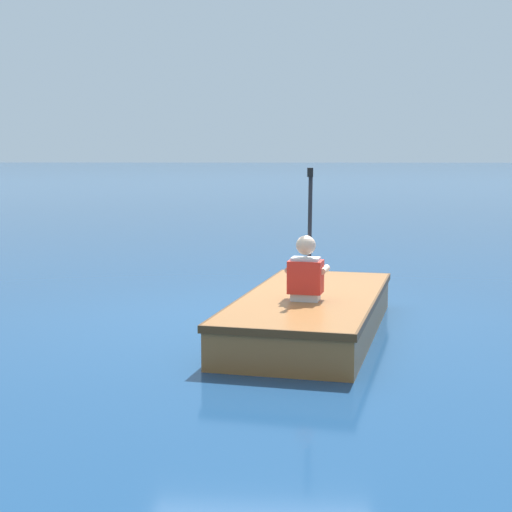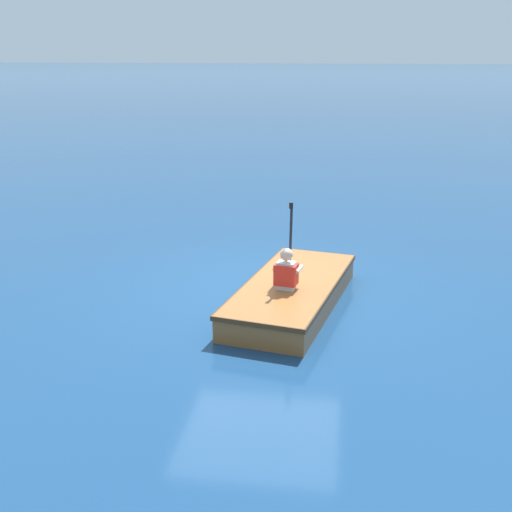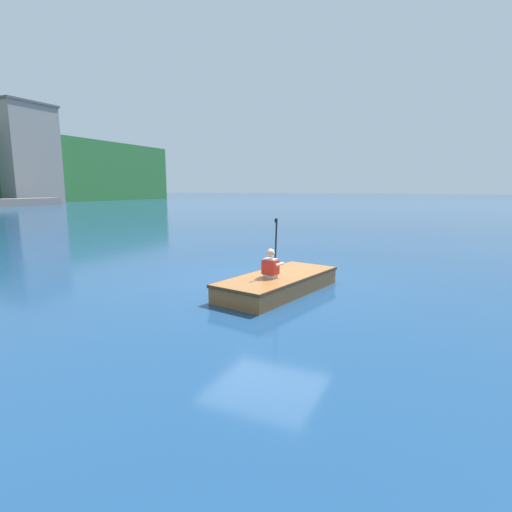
% 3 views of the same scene
% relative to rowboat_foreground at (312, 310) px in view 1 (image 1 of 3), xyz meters
% --- Properties ---
extents(ground_plane, '(300.00, 300.00, 0.00)m').
position_rel_rowboat_foreground_xyz_m(ground_plane, '(0.53, 0.52, -0.21)').
color(ground_plane, navy).
extents(rowboat_foreground, '(3.16, 1.73, 0.36)m').
position_rel_rowboat_foreground_xyz_m(rowboat_foreground, '(0.00, 0.00, 0.00)').
color(rowboat_foreground, '#935B2D').
rests_on(rowboat_foreground, ground).
extents(person_paddler, '(0.38, 0.40, 1.14)m').
position_rel_rowboat_foreground_xyz_m(person_paddler, '(-0.32, 0.06, 0.41)').
color(person_paddler, silver).
rests_on(person_paddler, rowboat_foreground).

